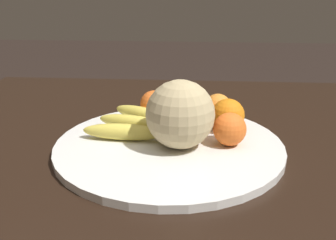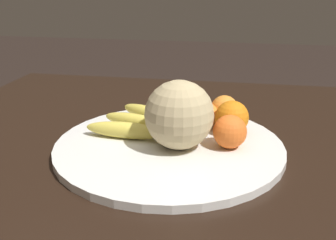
{
  "view_description": "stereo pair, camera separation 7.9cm",
  "coord_description": "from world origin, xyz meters",
  "px_view_note": "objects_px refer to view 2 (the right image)",
  "views": [
    {
      "loc": [
        0.05,
        -0.72,
        1.08
      ],
      "look_at": [
        -0.0,
        0.02,
        0.8
      ],
      "focal_mm": 42.0,
      "sensor_mm": 36.0,
      "label": 1
    },
    {
      "loc": [
        0.13,
        -0.71,
        1.08
      ],
      "look_at": [
        -0.0,
        0.02,
        0.8
      ],
      "focal_mm": 42.0,
      "sensor_mm": 36.0,
      "label": 2
    }
  ],
  "objects_px": {
    "orange_mid_center": "(205,115)",
    "melon": "(179,114)",
    "kitchen_table": "(168,192)",
    "fruit_bowl": "(168,146)",
    "orange_back_left": "(230,132)",
    "orange_back_right": "(232,117)",
    "orange_side_extra": "(198,106)",
    "orange_front_right": "(161,104)",
    "produce_tag": "(171,132)",
    "orange_top_small": "(180,112)",
    "orange_front_left": "(224,109)",
    "banana_bunch": "(140,122)"
  },
  "relations": [
    {
      "from": "orange_mid_center",
      "to": "melon",
      "type": "bearing_deg",
      "value": -109.8
    },
    {
      "from": "kitchen_table",
      "to": "fruit_bowl",
      "type": "xyz_separation_m",
      "value": [
        -0.0,
        0.02,
        0.1
      ]
    },
    {
      "from": "melon",
      "to": "orange_back_left",
      "type": "height_order",
      "value": "melon"
    },
    {
      "from": "melon",
      "to": "orange_back_right",
      "type": "distance_m",
      "value": 0.14
    },
    {
      "from": "orange_mid_center",
      "to": "kitchen_table",
      "type": "bearing_deg",
      "value": -118.53
    },
    {
      "from": "melon",
      "to": "orange_side_extra",
      "type": "xyz_separation_m",
      "value": [
        0.02,
        0.17,
        -0.04
      ]
    },
    {
      "from": "orange_mid_center",
      "to": "orange_front_right",
      "type": "bearing_deg",
      "value": 154.92
    },
    {
      "from": "kitchen_table",
      "to": "orange_side_extra",
      "type": "xyz_separation_m",
      "value": [
        0.04,
        0.17,
        0.14
      ]
    },
    {
      "from": "orange_back_right",
      "to": "fruit_bowl",
      "type": "bearing_deg",
      "value": -148.55
    },
    {
      "from": "produce_tag",
      "to": "melon",
      "type": "bearing_deg",
      "value": -99.16
    },
    {
      "from": "orange_back_left",
      "to": "orange_top_small",
      "type": "distance_m",
      "value": 0.15
    },
    {
      "from": "orange_mid_center",
      "to": "orange_side_extra",
      "type": "relative_size",
      "value": 0.98
    },
    {
      "from": "orange_back_right",
      "to": "orange_side_extra",
      "type": "xyz_separation_m",
      "value": [
        -0.08,
        0.08,
        -0.01
      ]
    },
    {
      "from": "orange_front_left",
      "to": "orange_back_left",
      "type": "distance_m",
      "value": 0.15
    },
    {
      "from": "orange_front_right",
      "to": "banana_bunch",
      "type": "bearing_deg",
      "value": -107.54
    },
    {
      "from": "melon",
      "to": "orange_top_small",
      "type": "distance_m",
      "value": 0.12
    },
    {
      "from": "fruit_bowl",
      "to": "orange_side_extra",
      "type": "relative_size",
      "value": 7.74
    },
    {
      "from": "banana_bunch",
      "to": "orange_side_extra",
      "type": "xyz_separation_m",
      "value": [
        0.12,
        0.1,
        0.01
      ]
    },
    {
      "from": "orange_back_right",
      "to": "produce_tag",
      "type": "bearing_deg",
      "value": -171.73
    },
    {
      "from": "banana_bunch",
      "to": "orange_front_left",
      "type": "height_order",
      "value": "orange_front_left"
    },
    {
      "from": "banana_bunch",
      "to": "orange_side_extra",
      "type": "height_order",
      "value": "orange_side_extra"
    },
    {
      "from": "orange_mid_center",
      "to": "orange_top_small",
      "type": "xyz_separation_m",
      "value": [
        -0.06,
        -0.0,
        0.0
      ]
    },
    {
      "from": "fruit_bowl",
      "to": "orange_top_small",
      "type": "height_order",
      "value": "orange_top_small"
    },
    {
      "from": "orange_top_small",
      "to": "orange_front_right",
      "type": "bearing_deg",
      "value": 135.89
    },
    {
      "from": "banana_bunch",
      "to": "fruit_bowl",
      "type": "bearing_deg",
      "value": 157.58
    },
    {
      "from": "fruit_bowl",
      "to": "orange_front_left",
      "type": "distance_m",
      "value": 0.18
    },
    {
      "from": "kitchen_table",
      "to": "produce_tag",
      "type": "bearing_deg",
      "value": 94.54
    },
    {
      "from": "fruit_bowl",
      "to": "orange_front_right",
      "type": "bearing_deg",
      "value": 106.51
    },
    {
      "from": "produce_tag",
      "to": "orange_mid_center",
      "type": "bearing_deg",
      "value": 0.76
    },
    {
      "from": "orange_front_right",
      "to": "orange_back_right",
      "type": "bearing_deg",
      "value": -24.29
    },
    {
      "from": "orange_mid_center",
      "to": "orange_back_left",
      "type": "relative_size",
      "value": 0.88
    },
    {
      "from": "orange_front_right",
      "to": "melon",
      "type": "bearing_deg",
      "value": -66.95
    },
    {
      "from": "melon",
      "to": "orange_back_left",
      "type": "xyz_separation_m",
      "value": [
        0.1,
        0.01,
        -0.03
      ]
    },
    {
      "from": "kitchen_table",
      "to": "orange_side_extra",
      "type": "distance_m",
      "value": 0.22
    },
    {
      "from": "kitchen_table",
      "to": "orange_mid_center",
      "type": "xyz_separation_m",
      "value": [
        0.06,
        0.12,
        0.14
      ]
    },
    {
      "from": "kitchen_table",
      "to": "orange_back_right",
      "type": "bearing_deg",
      "value": 36.84
    },
    {
      "from": "produce_tag",
      "to": "orange_top_small",
      "type": "bearing_deg",
      "value": 41.62
    },
    {
      "from": "banana_bunch",
      "to": "orange_front_left",
      "type": "xyz_separation_m",
      "value": [
        0.18,
        0.08,
        0.01
      ]
    },
    {
      "from": "orange_mid_center",
      "to": "orange_top_small",
      "type": "height_order",
      "value": "orange_top_small"
    },
    {
      "from": "orange_back_right",
      "to": "orange_top_small",
      "type": "height_order",
      "value": "orange_back_right"
    },
    {
      "from": "fruit_bowl",
      "to": "produce_tag",
      "type": "relative_size",
      "value": 5.4
    },
    {
      "from": "orange_front_right",
      "to": "produce_tag",
      "type": "xyz_separation_m",
      "value": [
        0.04,
        -0.1,
        -0.03
      ]
    },
    {
      "from": "orange_front_left",
      "to": "orange_back_left",
      "type": "relative_size",
      "value": 0.94
    },
    {
      "from": "fruit_bowl",
      "to": "orange_top_small",
      "type": "distance_m",
      "value": 0.11
    },
    {
      "from": "orange_front_right",
      "to": "orange_mid_center",
      "type": "height_order",
      "value": "orange_front_right"
    },
    {
      "from": "orange_top_small",
      "to": "produce_tag",
      "type": "relative_size",
      "value": 0.74
    },
    {
      "from": "orange_side_extra",
      "to": "orange_front_left",
      "type": "bearing_deg",
      "value": -10.79
    },
    {
      "from": "kitchen_table",
      "to": "orange_mid_center",
      "type": "height_order",
      "value": "orange_mid_center"
    },
    {
      "from": "orange_back_right",
      "to": "orange_top_small",
      "type": "xyz_separation_m",
      "value": [
        -0.12,
        0.02,
        -0.0
      ]
    },
    {
      "from": "orange_front_left",
      "to": "orange_front_right",
      "type": "bearing_deg",
      "value": 176.28
    }
  ]
}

